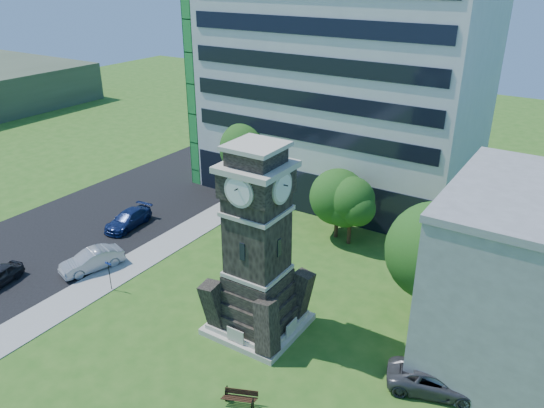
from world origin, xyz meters
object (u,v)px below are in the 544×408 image
Objects in this scene: park_bench at (240,397)px; street_sign at (109,272)px; car_east_lot at (435,380)px; clock_tower at (257,255)px; car_street_north at (128,219)px; car_street_mid at (92,260)px.

park_bench is 14.58m from street_sign.
car_east_lot reaches higher than park_bench.
street_sign is (-11.16, -2.18, -3.85)m from clock_tower.
car_street_north is 2.15× the size of street_sign.
car_street_mid is 2.64× the size of park_bench.
street_sign is at bearing 79.35° from car_east_lot.
street_sign reaches higher than car_street_mid.
car_street_north is at bearing 132.32° from car_street_mid.
clock_tower is 18.99m from car_street_north.
street_sign is (-22.29, -2.75, 0.72)m from car_east_lot.
street_sign reaches higher than car_street_north.
car_street_mid is 3.60m from street_sign.
car_east_lot is at bearing 2.94° from clock_tower.
car_street_mid is 2.05× the size of street_sign.
car_street_north is at bearing 162.49° from clock_tower.
park_bench is (-8.24, -6.55, -0.22)m from car_east_lot.
car_east_lot is at bearing -16.01° from car_street_north.
car_street_mid is (-14.50, -1.02, -4.51)m from clock_tower.
clock_tower reaches higher than car_east_lot.
car_street_north is (-3.08, 6.56, -0.06)m from car_street_mid.
clock_tower is 12.04m from car_east_lot.
car_street_north is 29.13m from car_east_lot.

